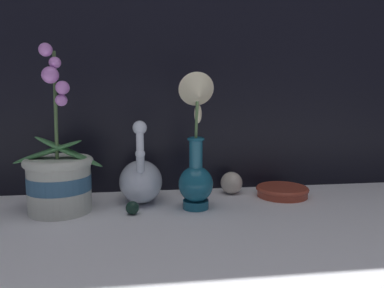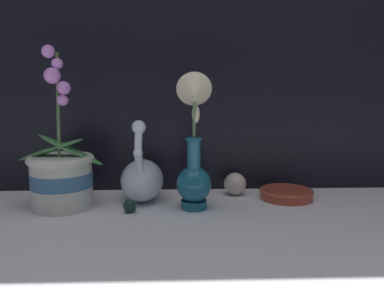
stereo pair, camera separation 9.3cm
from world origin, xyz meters
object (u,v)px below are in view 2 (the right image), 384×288
Objects in this scene: orchid_potted_plant at (61,174)px; swan_figurine at (142,178)px; blue_vase at (194,155)px; glass_sphere at (235,184)px; amber_dish at (286,193)px.

swan_figurine is (0.19, 0.06, -0.02)m from orchid_potted_plant.
blue_vase reaches higher than glass_sphere.
glass_sphere reaches higher than amber_dish.
blue_vase reaches higher than swan_figurine.
blue_vase is at bearing -4.96° from orchid_potted_plant.
swan_figurine is at bearing 147.20° from blue_vase.
orchid_potted_plant is 0.58m from amber_dish.
swan_figurine is 3.49× the size of glass_sphere.
swan_figurine is at bearing 16.80° from orchid_potted_plant.
orchid_potted_plant reaches higher than glass_sphere.
blue_vase is 2.31× the size of amber_dish.
orchid_potted_plant is 1.19× the size of blue_vase.
orchid_potted_plant is 6.32× the size of glass_sphere.
blue_vase is at bearing -32.80° from swan_figurine.
glass_sphere is (0.44, 0.10, -0.05)m from orchid_potted_plant.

